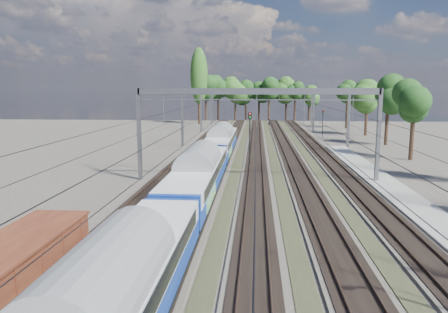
# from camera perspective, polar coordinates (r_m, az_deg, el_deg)

# --- Properties ---
(track_bed) EXTENTS (21.00, 130.00, 0.34)m
(track_bed) POSITION_cam_1_polar(r_m,az_deg,el_deg) (57.61, 4.23, 0.01)
(track_bed) COLOR #47423A
(track_bed) RESTS_ON ground
(platform) EXTENTS (3.00, 70.00, 0.30)m
(platform) POSITION_cam_1_polar(r_m,az_deg,el_deg) (35.23, 24.19, -6.43)
(platform) COLOR gray
(platform) RESTS_ON ground
(catenary) EXTENTS (25.65, 130.00, 9.00)m
(catenary) POSITION_cam_1_polar(r_m,az_deg,el_deg) (64.66, 4.60, 6.59)
(catenary) COLOR slate
(catenary) RESTS_ON ground
(tree_belt) EXTENTS (40.32, 100.78, 11.72)m
(tree_belt) POSITION_cam_1_polar(r_m,az_deg,el_deg) (108.83, 7.74, 8.44)
(tree_belt) COLOR black
(tree_belt) RESTS_ON ground
(poplar) EXTENTS (4.40, 4.40, 19.04)m
(poplar) POSITION_cam_1_polar(r_m,az_deg,el_deg) (110.91, -3.28, 10.40)
(poplar) COLOR black
(poplar) RESTS_ON ground
(emu_train) EXTENTS (3.05, 64.45, 4.46)m
(emu_train) POSITION_cam_1_polar(r_m,az_deg,el_deg) (33.99, -3.42, -1.91)
(emu_train) COLOR black
(emu_train) RESTS_ON ground
(worker) EXTENTS (0.54, 0.72, 1.80)m
(worker) POSITION_cam_1_polar(r_m,az_deg,el_deg) (105.67, 5.93, 4.48)
(worker) COLOR black
(worker) RESTS_ON ground
(signal_near) EXTENTS (0.44, 0.41, 6.29)m
(signal_near) POSITION_cam_1_polar(r_m,az_deg,el_deg) (49.91, 3.38, 3.14)
(signal_near) COLOR black
(signal_near) RESTS_ON ground
(signal_far) EXTENTS (0.32, 0.29, 5.03)m
(signal_far) POSITION_cam_1_polar(r_m,az_deg,el_deg) (82.52, 12.78, 4.66)
(signal_far) COLOR black
(signal_far) RESTS_ON ground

